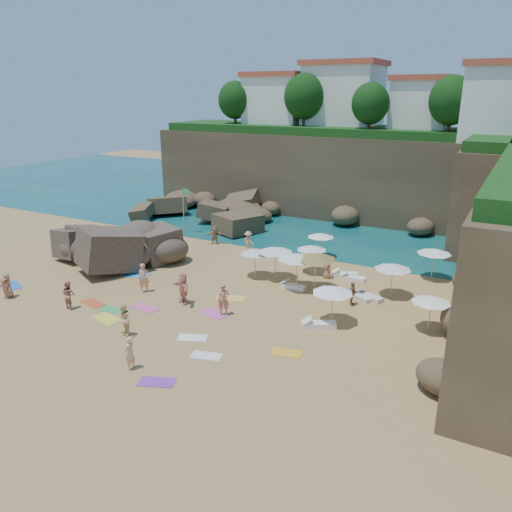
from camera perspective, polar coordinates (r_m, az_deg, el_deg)
The scene contains 49 objects.
ground at distance 31.46m, azimuth -5.84°, elevation -4.42°, with size 120.00×120.00×0.00m, color tan.
seawater at distance 57.59m, azimuth 11.25°, elevation 5.86°, with size 120.00×120.00×0.00m, color #0C4751.
cliff_back at distance 51.58m, azimuth 11.94°, elevation 8.90°, with size 44.00×8.00×8.00m, color brown.
rock_promontory at distance 49.93m, azimuth -5.97°, elevation 4.20°, with size 12.00×7.00×2.00m, color brown, non-canonical shape.
clifftop_buildings at distance 51.44m, azimuth 13.83°, elevation 16.87°, with size 28.48×9.48×7.00m.
clifftop_trees at distance 44.91m, azimuth 13.93°, elevation 16.74°, with size 35.60×23.82×4.40m.
marina_masts at distance 63.83m, azimuth -3.01°, elevation 10.11°, with size 3.10×0.10×6.00m.
rock_outcrop at distance 39.28m, azimuth -14.72°, elevation -0.25°, with size 8.20×6.15×3.28m, color brown, non-canonical shape.
flag_pole at distance 44.77m, azimuth -8.17°, elevation 5.88°, with size 0.79×0.23×4.07m.
parasol_0 at distance 38.10m, azimuth 7.41°, elevation 2.38°, with size 2.00×2.00×1.89m.
parasol_1 at distance 33.26m, azimuth 2.23°, elevation 0.73°, with size 2.38×2.38×2.25m.
parasol_2 at distance 34.69m, azimuth 6.38°, elevation 0.95°, with size 2.10×2.10×1.98m.
parasol_3 at distance 35.34m, azimuth 19.71°, elevation 0.52°, with size 2.26×2.26×2.13m.
parasol_4 at distance 27.64m, azimuth 19.41°, elevation -4.73°, with size 2.05×2.05×1.94m.
parasol_5 at distance 31.61m, azimuth 4.72°, elevation -0.05°, with size 2.51×2.51×2.38m.
parasol_6 at distance 31.47m, azimuth 6.83°, elevation -0.02°, with size 2.62×2.62×2.48m.
parasol_7 at distance 31.55m, azimuth 15.38°, elevation -1.18°, with size 2.23×2.23×2.11m.
parasol_9 at distance 33.69m, azimuth -0.09°, elevation 0.53°, with size 2.09×2.09×1.97m.
parasol_11 at distance 27.18m, azimuth 8.77°, elevation -3.87°, with size 2.24×2.24×2.12m.
lounger_0 at distance 34.83m, azimuth 10.09°, elevation -2.08°, with size 1.73×0.58×0.27m, color white.
lounger_1 at distance 34.25m, azimuth 11.00°, elevation -2.50°, with size 1.67×0.56×0.26m, color white.
lounger_2 at distance 32.29m, azimuth 4.22°, elevation -3.51°, with size 1.69×0.56×0.26m, color white.
lounger_3 at distance 31.39m, azimuth 12.78°, elevation -4.57°, with size 1.81×0.60×0.28m, color silver.
lounger_4 at distance 31.29m, azimuth 11.76°, elevation -4.61°, with size 1.58×0.53×0.25m, color silver.
lounger_5 at distance 27.34m, azimuth 7.19°, elevation -7.80°, with size 1.84×0.61×0.29m, color white.
towel_0 at distance 36.37m, azimuth -26.05°, elevation -3.05°, with size 1.68×0.84×0.03m, color blue.
towel_1 at distance 30.16m, azimuth -12.68°, elevation -5.80°, with size 1.81×0.90×0.03m, color #D8548F.
towel_3 at distance 30.35m, azimuth -15.99°, elevation -5.93°, with size 1.59×0.80×0.03m, color green.
towel_4 at distance 29.30m, azimuth -16.63°, elevation -6.88°, with size 1.77×0.88×0.03m, color yellow.
towel_5 at distance 26.29m, azimuth -7.26°, elevation -9.24°, with size 1.50×0.75×0.03m, color white.
towel_6 at distance 22.93m, azimuth -11.27°, elevation -13.94°, with size 1.59×0.80×0.03m, color purple.
towel_7 at distance 31.61m, azimuth -18.15°, elevation -5.15°, with size 1.59×0.80×0.03m, color #D14824.
towel_8 at distance 35.52m, azimuth -13.51°, elevation -2.11°, with size 1.88×0.94×0.03m, color #2A94E3.
towel_9 at distance 28.83m, azimuth -4.98°, elevation -6.56°, with size 1.76×0.88×0.03m, color #D6539D.
towel_10 at distance 24.78m, azimuth 3.47°, elevation -10.95°, with size 1.53×0.76×0.03m, color gold.
towel_12 at distance 30.79m, azimuth -2.87°, elevation -4.84°, with size 1.76×0.88×0.03m, color yellow.
towel_13 at distance 24.58m, azimuth -5.69°, elevation -11.28°, with size 1.46×0.73×0.03m, color white.
person_stand_0 at distance 32.15m, azimuth -12.69°, elevation -2.47°, with size 0.69×0.45×1.89m, color tan.
person_stand_1 at distance 31.10m, azimuth -20.61°, elevation -4.17°, with size 0.82×0.64×1.68m, color tan.
person_stand_2 at distance 39.33m, azimuth -0.88°, elevation 1.67°, with size 1.08×0.44×1.67m, color tan.
person_stand_3 at distance 30.10m, azimuth 10.93°, elevation -4.23°, with size 0.86×0.36×1.47m, color #A97B54.
person_stand_4 at distance 34.10m, azimuth 8.15°, elevation -1.29°, with size 0.75×0.41×1.54m, color tan.
person_stand_5 at distance 41.54m, azimuth -4.77°, elevation 2.43°, with size 1.44×0.41×1.55m, color #A78053.
person_stand_6 at distance 23.76m, azimuth -14.25°, elevation -10.70°, with size 0.59×0.39×1.63m, color #E8C184.
person_lie_0 at distance 34.30m, azimuth -26.71°, elevation -4.08°, with size 0.91×1.40×0.37m, color #B7735B.
person_lie_2 at distance 34.45m, azimuth -26.37°, elevation -3.91°, with size 0.74×1.52×0.40m, color #9E744F.
person_lie_3 at distance 30.27m, azimuth -8.29°, elevation -4.95°, with size 1.75×1.89×0.50m, color #E48F77.
person_lie_4 at distance 28.55m, azimuth -3.70°, elevation -6.35°, with size 0.66×1.80×0.43m, color #B36E59.
person_lie_5 at distance 27.01m, azimuth -14.77°, elevation -8.20°, with size 0.85×1.75×0.66m, color #F9D38D.
Camera 1 is at (16.62, -23.79, 12.13)m, focal length 35.00 mm.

